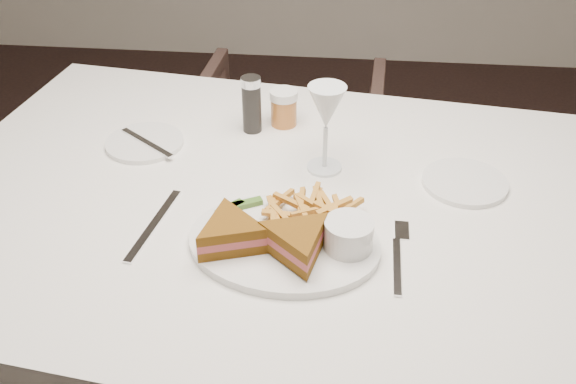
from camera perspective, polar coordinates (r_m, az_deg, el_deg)
The scene contains 3 objects.
table at distance 1.42m, azimuth 0.21°, elevation -12.92°, with size 1.37×0.92×0.75m, color white.
chair_far at distance 2.15m, azimuth -0.06°, elevation 3.56°, with size 0.60×0.56×0.62m, color #47322B.
table_setting at distance 1.11m, azimuth 0.51°, elevation -0.44°, with size 0.80×0.64×0.18m.
Camera 1 is at (0.12, -0.83, 1.44)m, focal length 40.00 mm.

